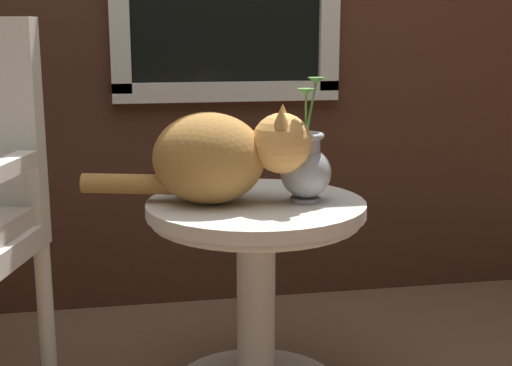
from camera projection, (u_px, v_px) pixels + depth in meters
name	position (u px, v px, depth m)	size (l,w,h in m)	color
wicker_side_table	(256.00, 268.00, 1.93)	(0.59, 0.59, 0.57)	silver
cat	(220.00, 156.00, 1.85)	(0.60, 0.31, 0.26)	#AD7A3D
pewter_vase_with_ivy	(306.00, 167.00, 1.87)	(0.13, 0.13, 0.33)	#99999E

